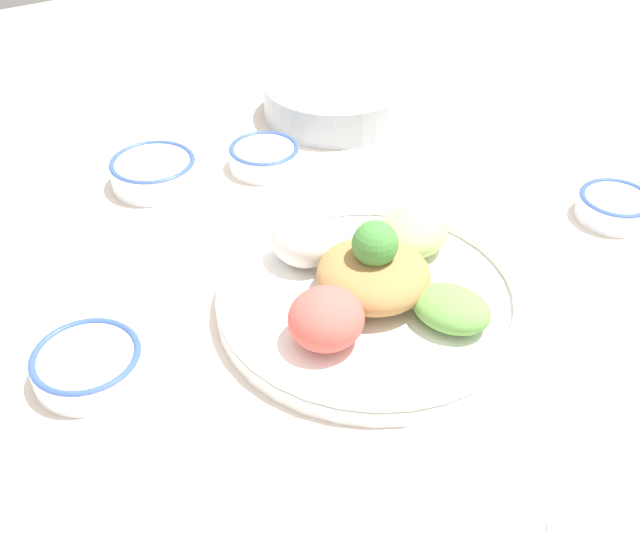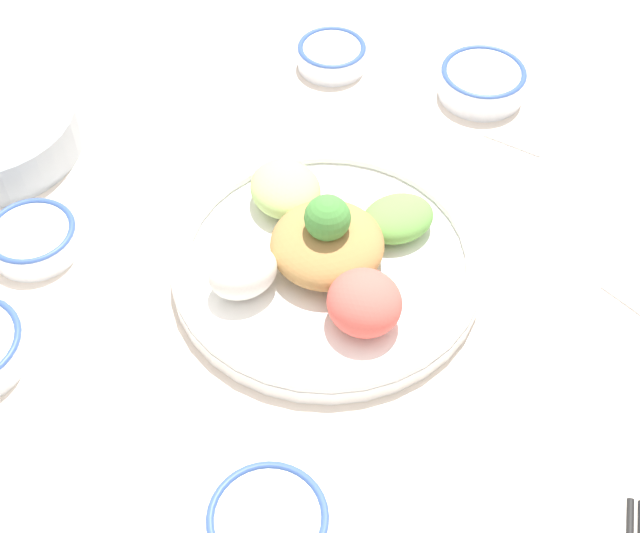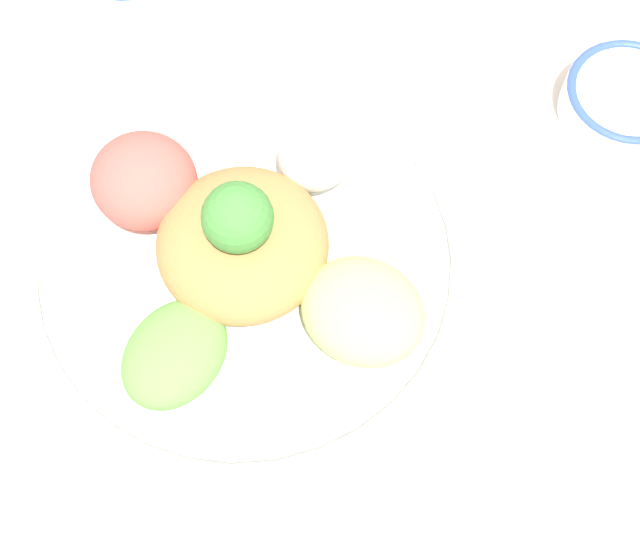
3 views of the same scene
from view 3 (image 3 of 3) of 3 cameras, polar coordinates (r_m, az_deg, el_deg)
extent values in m
plane|color=silver|center=(0.68, -4.67, -0.24)|extent=(2.40, 2.40, 0.00)
cylinder|color=white|center=(0.67, -4.25, 0.11)|extent=(0.35, 0.35, 0.02)
torus|color=white|center=(0.66, -4.34, 0.64)|extent=(0.35, 0.35, 0.02)
ellipsoid|color=#E55B51|center=(0.67, -11.21, 5.42)|extent=(0.10, 0.11, 0.06)
ellipsoid|color=#6BAD4C|center=(0.62, -9.28, -5.54)|extent=(0.11, 0.10, 0.04)
ellipsoid|color=#B7DB7A|center=(0.62, 2.76, -2.88)|extent=(0.11, 0.12, 0.05)
ellipsoid|color=white|center=(0.67, 0.03, 7.69)|extent=(0.09, 0.09, 0.06)
ellipsoid|color=#AD7F47|center=(0.64, -4.48, 1.45)|extent=(0.12, 0.12, 0.05)
sphere|color=#478E3D|center=(0.60, -4.77, 3.15)|extent=(0.05, 0.05, 0.05)
cylinder|color=white|center=(0.78, 18.85, 9.93)|extent=(0.10, 0.10, 0.03)
torus|color=#38569E|center=(0.77, 19.18, 10.52)|extent=(0.10, 0.10, 0.01)
cylinder|color=#DBB251|center=(0.77, 19.11, 10.41)|extent=(0.08, 0.08, 0.00)
camera|label=1|loc=(0.76, -74.49, 20.27)|focal=42.00mm
camera|label=2|loc=(0.91, -63.18, 62.51)|focal=50.00mm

